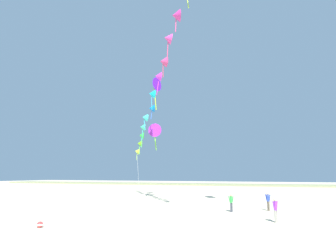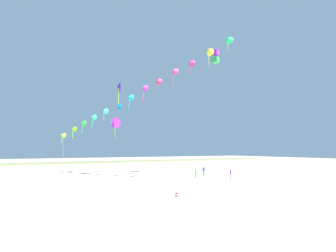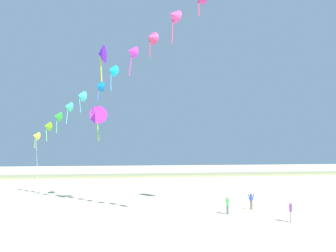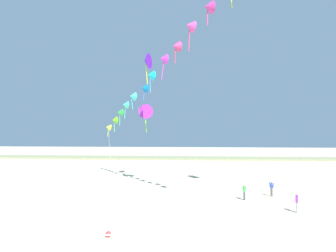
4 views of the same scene
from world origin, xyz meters
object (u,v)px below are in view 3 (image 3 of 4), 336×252
at_px(person_near_left, 227,204).
at_px(large_kite_low_lead, 101,54).
at_px(large_kite_mid_trail, 98,115).
at_px(person_mid_center, 291,210).
at_px(person_near_right, 251,199).

xyz_separation_m(person_near_left, large_kite_low_lead, (-10.70, 7.87, 14.58)).
bearing_deg(large_kite_mid_trail, person_mid_center, -41.77).
xyz_separation_m(person_near_left, person_mid_center, (3.47, -4.21, 0.05)).
relative_size(person_near_right, large_kite_low_lead, 0.36).
distance_m(person_near_left, large_kite_mid_trail, 16.26).
relative_size(person_near_left, large_kite_mid_trail, 0.41).
height_order(person_near_right, large_kite_low_lead, large_kite_low_lead).
xyz_separation_m(person_near_left, person_near_right, (3.02, 1.91, 0.06)).
relative_size(person_mid_center, large_kite_low_lead, 0.35).
bearing_deg(person_near_left, person_mid_center, -50.47).
relative_size(person_near_right, person_mid_center, 1.02).
bearing_deg(person_mid_center, person_near_left, 129.53).
relative_size(large_kite_low_lead, large_kite_mid_trail, 1.23).
distance_m(person_near_left, person_mid_center, 5.45).
xyz_separation_m(person_mid_center, large_kite_low_lead, (-14.17, 12.08, 14.53)).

